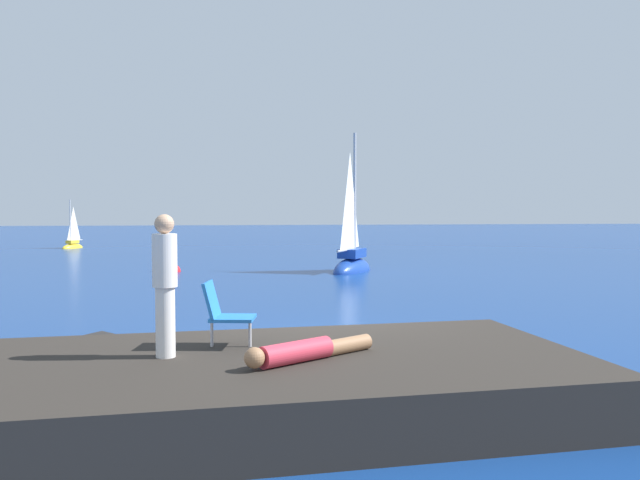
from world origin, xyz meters
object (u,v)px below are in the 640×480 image
marker_buoy (173,272)px  person_standing (165,281)px  beach_chair (223,311)px  sailboat_far (73,245)px  sailboat_near (352,263)px  person_sunbather (305,351)px

marker_buoy → person_standing: bearing=-85.5°
beach_chair → marker_buoy: bearing=106.6°
sailboat_far → person_standing: 33.04m
sailboat_near → person_sunbather: sailboat_near is taller
sailboat_far → person_standing: sailboat_far is taller
sailboat_near → beach_chair: (-4.54, -15.62, 0.78)m
beach_chair → sailboat_far: bearing=115.6°
sailboat_near → marker_buoy: bearing=112.8°
person_sunbather → marker_buoy: (-2.88, 17.31, -0.75)m
beach_chair → marker_buoy: beach_chair is taller
person_sunbather → person_standing: size_ratio=0.95×
person_standing → marker_buoy: size_ratio=1.43×
person_sunbather → sailboat_near: bearing=44.3°
person_standing → beach_chair: person_standing is taller
sailboat_near → person_sunbather: size_ratio=3.65×
sailboat_near → marker_buoy: size_ratio=4.97×
person_sunbather → person_standing: (-1.54, 0.42, 0.75)m
sailboat_near → person_sunbather: (-3.64, -16.51, 0.45)m
sailboat_near → person_standing: sailboat_near is taller
sailboat_near → person_standing: size_ratio=3.47×
person_sunbather → beach_chair: bearing=101.8°
sailboat_near → marker_buoy: sailboat_near is taller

